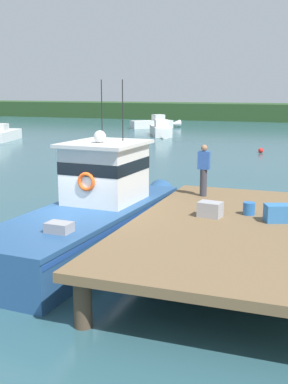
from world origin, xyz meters
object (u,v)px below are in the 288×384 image
Objects in this scene: crate_stack_mid_dock at (277,213)px; moored_boat_mid_harbor at (161,130)px; moored_boat_outer_mooring at (155,123)px; mooring_buoy_inshore at (261,150)px; bait_bucket at (249,209)px; deckhand_further_back at (204,169)px; main_fishing_boat at (96,212)px; crate_stack_near_edge at (210,209)px; moored_boat_off_the_point at (2,135)px.

crate_stack_mid_dock reaches higher than moored_boat_mid_harbor.
moored_boat_outer_mooring reaches higher than mooring_buoy_inshore.
deckhand_further_back reaches higher than bait_bucket.
moored_boat_outer_mooring is (-17.15, 42.06, -0.84)m from bait_bucket.
moored_boat_mid_harbor is 14.66m from mooring_buoy_inshore.
bait_bucket reaches higher than mooring_buoy_inshore.
main_fishing_boat reaches higher than deckhand_further_back.
deckhand_further_back is at bearing -69.40° from moored_boat_mid_harbor.
deckhand_further_back is (-0.79, 2.49, 0.66)m from crate_stack_near_edge.
main_fishing_boat is 29.07× the size of bait_bucket.
crate_stack_near_edge is (3.39, -0.07, 0.39)m from main_fishing_boat.
crate_stack_mid_dock is at bearing -31.56° from bait_bucket.
bait_bucket is at bearing -67.82° from moored_boat_outer_mooring.
main_fishing_boat is at bearing -73.24° from moored_boat_outer_mooring.
crate_stack_near_edge is 45.62m from moored_boat_outer_mooring.
deckhand_further_back reaches higher than moored_boat_outer_mooring.
crate_stack_near_edge is 2.69m from deckhand_further_back.
deckhand_further_back reaches higher than moored_boat_mid_harbor.
bait_bucket is at bearing 6.69° from main_fishing_boat.
crate_stack_near_edge is at bearing -86.11° from mooring_buoy_inshore.
deckhand_further_back is 31.83m from moored_boat_off_the_point.
bait_bucket is 0.21× the size of deckhand_further_back.
crate_stack_near_edge is 34.10m from moored_boat_off_the_point.
deckhand_further_back is at bearing 42.80° from main_fishing_boat.
deckhand_further_back reaches higher than mooring_buoy_inshore.
moored_boat_mid_harbor is at bearing 38.64° from moored_boat_off_the_point.
moored_boat_off_the_point is 1.15× the size of moored_boat_outer_mooring.
main_fishing_boat is 27.34× the size of mooring_buoy_inshore.
bait_bucket is 0.06× the size of moored_boat_off_the_point.
main_fishing_boat is 1.85× the size of moored_boat_outer_mooring.
crate_stack_near_edge is 1.76× the size of bait_bucket.
crate_stack_near_edge is at bearing -148.16° from bait_bucket.
main_fishing_boat is 4.37m from bait_bucket.
deckhand_further_back is at bearing -42.84° from moored_boat_off_the_point.
bait_bucket is 0.94× the size of mooring_buoy_inshore.
moored_boat_outer_mooring reaches higher than bait_bucket.
moored_boat_mid_harbor is (-13.36, 32.86, -0.82)m from bait_bucket.
mooring_buoy_inshore is at bearing 93.89° from crate_stack_near_edge.
crate_stack_mid_dock is 0.10× the size of moored_boat_mid_harbor.
crate_stack_mid_dock is 23.72m from mooring_buoy_inshore.
crate_stack_near_edge is 1.66× the size of mooring_buoy_inshore.
crate_stack_near_edge reaches higher than bait_bucket.
moored_boat_outer_mooring is (-16.21, 42.64, -0.87)m from crate_stack_near_edge.
deckhand_further_back is 33.11m from moored_boat_mid_harbor.
moored_boat_outer_mooring is at bearing 112.85° from crate_stack_mid_dock.
main_fishing_boat reaches higher than mooring_buoy_inshore.
main_fishing_boat is at bearing -137.20° from deckhand_further_back.
crate_stack_near_edge is 0.37× the size of deckhand_further_back.
main_fishing_boat reaches higher than crate_stack_near_edge.
main_fishing_boat is at bearing -173.31° from bait_bucket.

